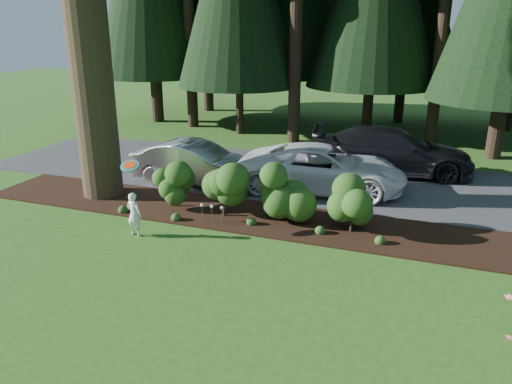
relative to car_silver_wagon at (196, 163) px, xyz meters
The scene contains 10 objects.
ground 5.95m from the car_silver_wagon, 67.09° to the right, with size 80.00×80.00×0.00m, color #2A5919.
mulch_bed 3.26m from the car_silver_wagon, 43.60° to the right, with size 16.00×2.50×0.05m, color black.
driveway 3.17m from the car_silver_wagon, 41.88° to the left, with size 22.00×6.00×0.03m, color #38383A.
shrub_row 3.84m from the car_silver_wagon, 36.87° to the right, with size 6.53×1.60×1.61m.
lily_cluster 3.65m from the car_silver_wagon, 56.67° to the right, with size 0.69×0.09×0.57m.
car_silver_wagon is the anchor object (origin of this frame).
car_white_suv 4.26m from the car_silver_wagon, 10.95° to the left, with size 2.47×5.36×1.49m, color white.
car_dark_suv 7.08m from the car_silver_wagon, 30.56° to the left, with size 2.31×5.68×1.65m, color black.
child 4.44m from the car_silver_wagon, 84.36° to the right, with size 0.43×0.28×1.18m, color white.
frisbee 4.35m from the car_silver_wagon, 86.26° to the right, with size 0.49×0.45×0.23m.
Camera 1 is at (5.23, -9.14, 5.30)m, focal length 35.00 mm.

